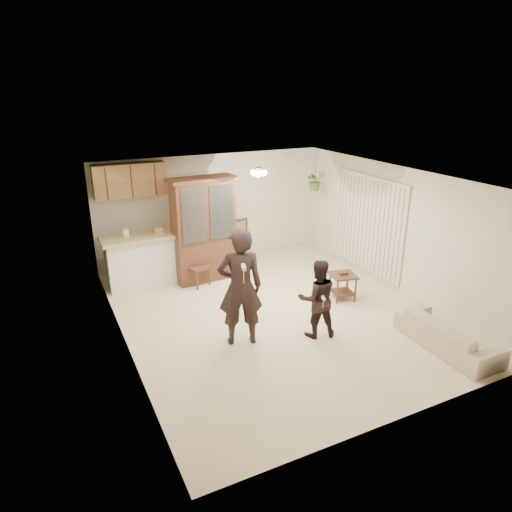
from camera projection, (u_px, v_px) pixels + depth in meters
name	position (u px, v px, depth m)	size (l,w,h in m)	color
floor	(277.00, 312.00, 8.52)	(6.50, 6.50, 0.00)	beige
ceiling	(279.00, 179.00, 7.64)	(5.50, 6.50, 0.02)	silver
wall_back	(213.00, 208.00, 10.81)	(5.50, 0.02, 2.50)	silver
wall_front	(411.00, 333.00, 5.34)	(5.50, 0.02, 2.50)	silver
wall_left	(120.00, 276.00, 6.95)	(0.02, 6.50, 2.50)	silver
wall_right	(398.00, 229.00, 9.21)	(0.02, 6.50, 2.50)	silver
breakfast_bar	(147.00, 262.00, 9.56)	(1.60, 0.55, 1.00)	silver
bar_top	(144.00, 237.00, 9.37)	(1.75, 0.70, 0.08)	tan
upper_cabinets	(130.00, 180.00, 9.58)	(1.50, 0.34, 0.70)	#986C42
vertical_blinds	(367.00, 225.00, 10.00)	(0.06, 2.30, 2.10)	beige
ceiling_fixture	(258.00, 172.00, 8.77)	(0.36, 0.36, 0.20)	beige
hanging_plant	(315.00, 180.00, 10.83)	(0.43, 0.37, 0.48)	#396327
plant_cord	(316.00, 167.00, 10.72)	(0.01, 0.01, 0.65)	black
sofa	(449.00, 327.00, 7.23)	(1.87, 0.73, 0.73)	beige
adult	(240.00, 292.00, 7.22)	(0.66, 0.43, 1.80)	black
child	(317.00, 299.00, 7.51)	(0.66, 0.51, 1.35)	black
china_hutch	(204.00, 230.00, 9.62)	(1.44, 0.64, 2.22)	#3E2116
side_table	(343.00, 286.00, 8.96)	(0.56, 0.56, 0.58)	#3E2116
chair_bar	(198.00, 274.00, 9.57)	(0.54, 0.54, 0.93)	#3E2116
chair_hutch_left	(165.00, 264.00, 9.95)	(0.61, 0.61, 1.09)	#3E2116
chair_hutch_right	(235.00, 247.00, 11.07)	(0.52, 0.52, 1.05)	#3E2116
controller_adult	(244.00, 267.00, 6.58)	(0.05, 0.17, 0.05)	white
controller_child	(323.00, 298.00, 7.16)	(0.04, 0.12, 0.04)	white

